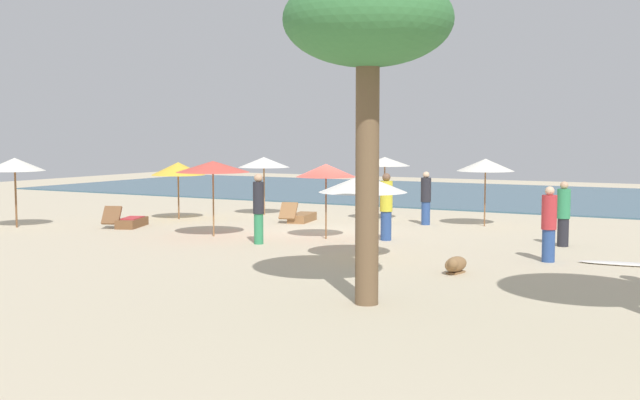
# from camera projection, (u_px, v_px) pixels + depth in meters

# --- Properties ---
(ground_plane) EXTENTS (60.00, 60.00, 0.00)m
(ground_plane) POSITION_uv_depth(u_px,v_px,m) (323.00, 235.00, 23.80)
(ground_plane) COLOR beige
(ocean_water) EXTENTS (48.00, 16.00, 0.06)m
(ocean_water) POSITION_uv_depth(u_px,v_px,m) (489.00, 195.00, 38.64)
(ocean_water) COLOR #3D6075
(ocean_water) RESTS_ON ground_plane
(umbrella_0) EXTENTS (1.77, 1.77, 2.23)m
(umbrella_0) POSITION_uv_depth(u_px,v_px,m) (385.00, 162.00, 27.50)
(umbrella_0) COLOR brown
(umbrella_0) RESTS_ON ground_plane
(umbrella_1) EXTENTS (1.87, 1.87, 2.22)m
(umbrella_1) POSITION_uv_depth(u_px,v_px,m) (485.00, 165.00, 25.87)
(umbrella_1) COLOR brown
(umbrella_1) RESTS_ON ground_plane
(umbrella_2) EXTENTS (1.91, 1.91, 2.16)m
(umbrella_2) POSITION_uv_depth(u_px,v_px,m) (264.00, 162.00, 29.47)
(umbrella_2) COLOR olive
(umbrella_2) RESTS_ON ground_plane
(umbrella_3) EXTENTS (1.90, 1.90, 2.03)m
(umbrella_3) POSITION_uv_depth(u_px,v_px,m) (178.00, 169.00, 28.00)
(umbrella_3) COLOR brown
(umbrella_3) RESTS_ON ground_plane
(umbrella_4) EXTENTS (1.73, 1.73, 2.17)m
(umbrella_4) POSITION_uv_depth(u_px,v_px,m) (326.00, 171.00, 22.77)
(umbrella_4) COLOR brown
(umbrella_4) RESTS_ON ground_plane
(umbrella_5) EXTENTS (2.18, 2.18, 2.24)m
(umbrella_5) POSITION_uv_depth(u_px,v_px,m) (213.00, 167.00, 23.30)
(umbrella_5) COLOR olive
(umbrella_5) RESTS_ON ground_plane
(umbrella_6) EXTENTS (2.16, 2.16, 2.06)m
(umbrella_6) POSITION_uv_depth(u_px,v_px,m) (363.00, 183.00, 19.19)
(umbrella_6) COLOR olive
(umbrella_6) RESTS_ON ground_plane
(umbrella_7) EXTENTS (1.91, 1.91, 2.26)m
(umbrella_7) POSITION_uv_depth(u_px,v_px,m) (15.00, 165.00, 25.52)
(umbrella_7) COLOR brown
(umbrella_7) RESTS_ON ground_plane
(lounger_0) EXTENTS (0.92, 1.76, 0.71)m
(lounger_0) POSITION_uv_depth(u_px,v_px,m) (301.00, 217.00, 27.31)
(lounger_0) COLOR olive
(lounger_0) RESTS_ON ground_plane
(lounger_2) EXTENTS (1.16, 1.76, 0.72)m
(lounger_2) POSITION_uv_depth(u_px,v_px,m) (130.00, 222.00, 25.76)
(lounger_2) COLOR brown
(lounger_2) RESTS_ON ground_plane
(person_0) EXTENTS (0.43, 0.43, 1.95)m
(person_0) POSITION_uv_depth(u_px,v_px,m) (259.00, 208.00, 21.78)
(person_0) COLOR #338C59
(person_0) RESTS_ON ground_plane
(person_1) EXTENTS (0.50, 0.50, 1.76)m
(person_1) POSITION_uv_depth(u_px,v_px,m) (563.00, 214.00, 21.32)
(person_1) COLOR #26262D
(person_1) RESTS_ON ground_plane
(person_2) EXTENTS (0.50, 0.50, 1.92)m
(person_2) POSITION_uv_depth(u_px,v_px,m) (386.00, 206.00, 22.54)
(person_2) COLOR #2D4C8C
(person_2) RESTS_ON ground_plane
(person_3) EXTENTS (0.50, 0.50, 1.81)m
(person_3) POSITION_uv_depth(u_px,v_px,m) (549.00, 224.00, 18.76)
(person_3) COLOR #2D4C8C
(person_3) RESTS_ON ground_plane
(person_4) EXTENTS (0.48, 0.48, 1.78)m
(person_4) POSITION_uv_depth(u_px,v_px,m) (426.00, 198.00, 26.35)
(person_4) COLOR #2D4C8C
(person_4) RESTS_ON ground_plane
(palm_0) EXTENTS (2.99, 2.99, 5.85)m
(palm_0) POSITION_uv_depth(u_px,v_px,m) (368.00, 28.00, 13.78)
(palm_0) COLOR brown
(palm_0) RESTS_ON ground_plane
(dog) EXTENTS (0.47, 0.86, 0.39)m
(dog) POSITION_uv_depth(u_px,v_px,m) (455.00, 264.00, 17.24)
(dog) COLOR olive
(dog) RESTS_ON ground_plane
(surfboard) EXTENTS (2.10, 0.62, 0.07)m
(surfboard) POSITION_uv_depth(u_px,v_px,m) (625.00, 264.00, 18.34)
(surfboard) COLOR silver
(surfboard) RESTS_ON ground_plane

